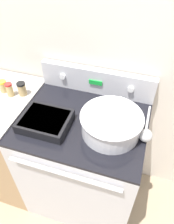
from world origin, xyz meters
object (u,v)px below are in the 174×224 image
Objects in this scene: ladle at (146,134)px; spice_jar_black_cap at (22,89)px; casserole_dish at (45,121)px; spice_jar_red_cap at (10,90)px; mixing_bowl at (111,123)px; spice_jar_yellow_cap at (3,86)px.

spice_jar_black_cap reaches higher than ladle.
casserole_dish is 0.38m from spice_jar_red_cap.
mixing_bowl is 4.16× the size of spice_jar_yellow_cap.
mixing_bowl reaches higher than spice_jar_red_cap.
spice_jar_black_cap reaches higher than casserole_dish.
spice_jar_red_cap reaches higher than casserole_dish.
mixing_bowl is 3.62× the size of spice_jar_red_cap.
mixing_bowl is at bearing -12.03° from spice_jar_black_cap.
spice_jar_black_cap is (-0.65, 0.14, -0.01)m from mixing_bowl.
ladle reaches higher than casserole_dish.
casserole_dish is at bearing -172.19° from ladle.
casserole_dish is 0.58m from ladle.
mixing_bowl is 0.80m from spice_jar_yellow_cap.
spice_jar_black_cap is 1.11× the size of spice_jar_yellow_cap.
mixing_bowl reaches higher than spice_jar_yellow_cap.
spice_jar_yellow_cap is (-0.07, 0.03, -0.01)m from spice_jar_red_cap.
mixing_bowl is 0.73m from spice_jar_red_cap.
spice_jar_red_cap is (-0.92, 0.09, 0.03)m from ladle.
spice_jar_black_cap is at bearing 171.63° from ladle.
mixing_bowl reaches higher than ladle.
spice_jar_red_cap is (-0.72, 0.10, -0.01)m from mixing_bowl.
spice_jar_yellow_cap reaches higher than casserole_dish.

